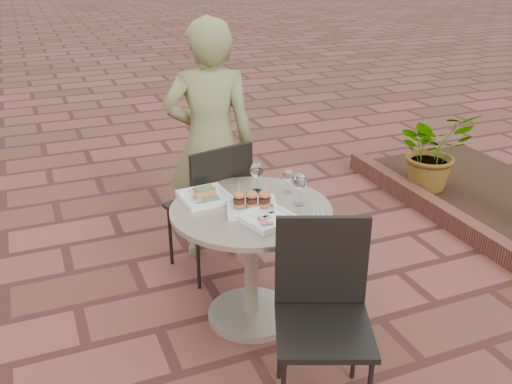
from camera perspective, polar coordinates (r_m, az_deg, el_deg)
name	(u,v)px	position (r m, az deg, el deg)	size (l,w,h in m)	color
ground	(288,298)	(3.69, 3.23, -10.52)	(60.00, 60.00, 0.00)	brown
cafe_table	(251,247)	(3.27, -0.49, -5.48)	(0.90, 0.90, 0.73)	gray
chair_far	(214,200)	(3.69, -4.21, -0.77)	(0.53, 0.53, 0.93)	black
chair_near	(322,300)	(2.72, 6.67, -10.66)	(0.57, 0.57, 0.93)	black
diner	(210,144)	(3.85, -4.61, 4.86)	(0.61, 0.40, 1.67)	olive
plate_salmon	(205,196)	(3.26, -5.13, -0.41)	(0.28, 0.28, 0.07)	silver
plate_sliders	(252,203)	(3.11, -0.43, -1.15)	(0.34, 0.34, 0.17)	silver
plate_tuna	(267,218)	(3.01, 1.09, -2.59)	(0.32, 0.32, 0.03)	silver
wine_glass_right	(300,182)	(3.15, 4.38, 0.96)	(0.08, 0.08, 0.19)	white
wine_glass_mid	(257,171)	(3.31, 0.08, 2.11)	(0.08, 0.08, 0.18)	white
wine_glass_far	(288,176)	(3.31, 3.23, 1.61)	(0.06, 0.06, 0.14)	white
steel_ramekin	(198,201)	(3.20, -5.81, -0.86)	(0.06, 0.06, 0.04)	silver
cutlery_set	(318,214)	(3.10, 6.25, -2.20)	(0.09, 0.21, 0.00)	silver
planter_curb	(458,224)	(4.69, 19.58, -2.99)	(0.12, 3.00, 0.15)	brown
potted_plant_a	(433,150)	(5.19, 17.26, 4.04)	(0.64, 0.55, 0.71)	#33662D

